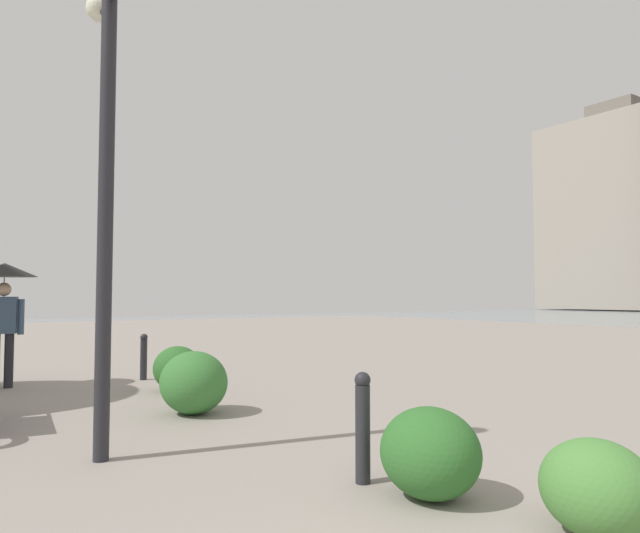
{
  "coord_description": "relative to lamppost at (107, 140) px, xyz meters",
  "views": [
    {
      "loc": [
        -0.65,
        2.14,
        1.48
      ],
      "look_at": [
        9.3,
        -4.57,
        2.11
      ],
      "focal_mm": 32.49,
      "sensor_mm": 36.0,
      "label": 1
    }
  ],
  "objects": [
    {
      "name": "shrub_low",
      "position": [
        1.51,
        -1.48,
        -2.54
      ],
      "size": [
        0.93,
        0.84,
        0.79
      ],
      "color": "#387533",
      "rests_on": "ground"
    },
    {
      "name": "shrub_tall",
      "position": [
        3.35,
        -1.94,
        -2.59
      ],
      "size": [
        0.82,
        0.74,
        0.7
      ],
      "color": "#2D6628",
      "rests_on": "ground"
    },
    {
      "name": "pedestrian",
      "position": [
        5.22,
        0.32,
        -1.34
      ],
      "size": [
        1.0,
        1.0,
        2.03
      ],
      "color": "black",
      "rests_on": "ground"
    },
    {
      "name": "lamppost",
      "position": [
        0.0,
        0.0,
        0.0
      ],
      "size": [
        0.98,
        0.28,
        4.48
      ],
      "color": "#232328",
      "rests_on": "ground"
    },
    {
      "name": "building_highrise",
      "position": [
        31.49,
        -66.54,
        8.41
      ],
      "size": [
        15.99,
        10.2,
        24.76
      ],
      "color": "#9E9384",
      "rests_on": "ground"
    },
    {
      "name": "bollard_near",
      "position": [
        -1.82,
        -1.58,
        -2.48
      ],
      "size": [
        0.13,
        0.13,
        0.88
      ],
      "color": "#232328",
      "rests_on": "ground"
    },
    {
      "name": "shrub_round",
      "position": [
        -2.37,
        -1.77,
        -2.6
      ],
      "size": [
        0.78,
        0.7,
        0.67
      ],
      "color": "#2D6628",
      "rests_on": "ground"
    },
    {
      "name": "shrub_wide",
      "position": [
        -3.44,
        -2.13,
        -2.64
      ],
      "size": [
        0.71,
        0.64,
        0.6
      ],
      "color": "#477F38",
      "rests_on": "ground"
    },
    {
      "name": "bollard_mid",
      "position": [
        4.87,
        -1.87,
        -2.51
      ],
      "size": [
        0.13,
        0.13,
        0.82
      ],
      "color": "#232328",
      "rests_on": "ground"
    }
  ]
}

